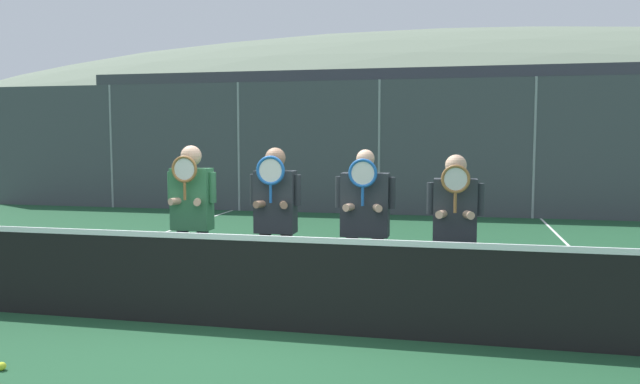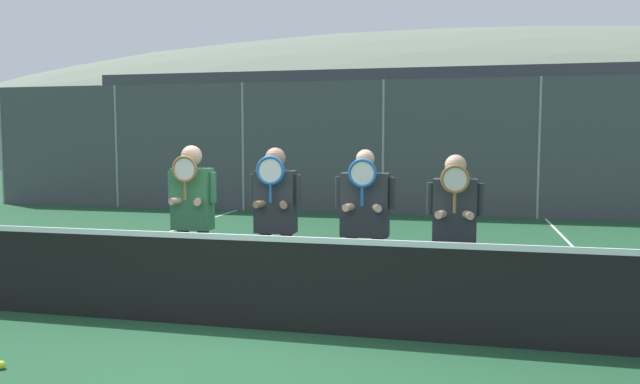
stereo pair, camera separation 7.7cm
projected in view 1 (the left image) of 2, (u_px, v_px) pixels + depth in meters
The scene contains 15 objects.
ground_plane at pixel (260, 330), 6.04m from camera, with size 120.00×120.00×0.00m, color #1E4C2D.
hill_distant at pixel (436, 158), 55.64m from camera, with size 105.55×58.64×20.52m.
clubhouse_building at pixel (370, 132), 22.93m from camera, with size 18.88×5.50×4.06m.
fence_back at pixel (379, 148), 14.93m from camera, with size 21.35×0.06×3.22m.
tennis_net at pixel (260, 281), 6.00m from camera, with size 10.05×0.09×1.03m.
court_line_left_sideline at pixel (92, 256), 9.76m from camera, with size 0.05×16.00×0.01m, color white.
court_line_right_sideline at pixel (603, 279), 8.16m from camera, with size 0.05×16.00×0.01m, color white.
player_leftmost at pixel (192, 211), 6.81m from camera, with size 0.56×0.34×1.77m.
player_center_left at pixel (275, 214), 6.66m from camera, with size 0.57×0.34×1.75m.
player_center_right at pixel (365, 218), 6.46m from camera, with size 0.63×0.34×1.74m.
player_rightmost at pixel (455, 225), 6.13m from camera, with size 0.55×0.34×1.69m.
car_far_left at pixel (191, 170), 18.51m from camera, with size 4.58×2.03×1.75m.
car_left_of_center at pixel (369, 172), 17.70m from camera, with size 4.54×2.08×1.69m.
car_center at pixel (567, 173), 16.40m from camera, with size 4.52×1.91×1.83m.
tennis_ball_on_court at pixel (2, 366), 4.99m from camera, with size 0.07×0.07×0.07m.
Camera 1 is at (1.83, -5.64, 1.86)m, focal length 35.00 mm.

